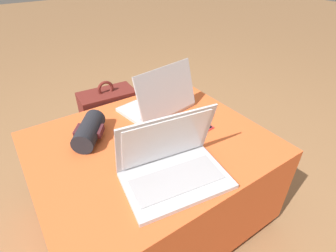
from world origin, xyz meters
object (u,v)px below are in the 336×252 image
at_px(cell_phone, 198,131).
at_px(wrist_brace, 89,131).
at_px(laptop_far, 159,102).
at_px(backpack, 111,128).
at_px(laptop_near, 173,166).

relative_size(cell_phone, wrist_brace, 0.72).
relative_size(laptop_far, backpack, 0.66).
bearing_deg(laptop_near, laptop_far, 71.98).
xyz_separation_m(laptop_near, cell_phone, (0.25, 0.16, -0.05)).
bearing_deg(wrist_brace, laptop_far, 5.73).
xyz_separation_m(laptop_far, backpack, (-0.15, 0.31, -0.28)).
height_order(laptop_near, wrist_brace, laptop_near).
distance_m(laptop_far, cell_phone, 0.26).
relative_size(laptop_far, cell_phone, 2.37).
relative_size(laptop_near, wrist_brace, 1.83).
bearing_deg(backpack, laptop_far, 119.84).
bearing_deg(backpack, laptop_near, 89.59).
relative_size(laptop_near, cell_phone, 2.55).
bearing_deg(wrist_brace, backpack, 58.08).
bearing_deg(backpack, cell_phone, 113.00).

